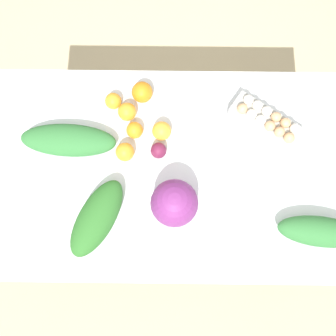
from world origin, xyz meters
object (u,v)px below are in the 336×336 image
object	(u,v)px
greens_bunch_chard	(96,218)
orange_2	(134,130)
greens_bunch_scallion	(67,140)
orange_3	(124,152)
egg_carton	(266,121)
orange_5	(112,101)
cabbage_purple	(173,203)
beet_root	(158,150)
orange_1	(126,112)
orange_4	(141,92)
orange_0	(161,131)
greens_bunch_kale	(319,232)

from	to	relation	value
greens_bunch_chard	orange_2	size ratio (longest dim) A/B	4.64
greens_bunch_scallion	orange_3	size ratio (longest dim) A/B	5.08
egg_carton	orange_5	bearing A→B (deg)	26.29
cabbage_purple	beet_root	size ratio (longest dim) A/B	2.76
greens_bunch_scallion	orange_5	bearing A→B (deg)	-133.87
orange_1	orange_4	world-z (taller)	orange_4
orange_1	orange_5	bearing A→B (deg)	-39.33
orange_1	orange_0	bearing A→B (deg)	150.14
greens_bunch_kale	orange_5	size ratio (longest dim) A/B	4.66
cabbage_purple	greens_bunch_chard	world-z (taller)	cabbage_purple
greens_bunch_scallion	orange_0	distance (m)	0.36
orange_5	beet_root	bearing A→B (deg)	132.05
beet_root	orange_3	bearing A→B (deg)	3.93
beet_root	orange_3	world-z (taller)	orange_3
orange_0	greens_bunch_chard	bearing A→B (deg)	56.02
orange_0	orange_2	size ratio (longest dim) A/B	1.14
cabbage_purple	orange_3	xyz separation A→B (m)	(0.19, -0.20, -0.05)
orange_3	orange_5	world-z (taller)	orange_3
orange_5	greens_bunch_scallion	bearing A→B (deg)	46.13
greens_bunch_scallion	orange_3	bearing A→B (deg)	168.82
greens_bunch_scallion	beet_root	world-z (taller)	greens_bunch_scallion
greens_bunch_kale	orange_4	size ratio (longest dim) A/B	3.64
greens_bunch_scallion	egg_carton	bearing A→B (deg)	-173.65
greens_bunch_chard	orange_5	world-z (taller)	greens_bunch_chard
greens_bunch_chard	greens_bunch_scallion	world-z (taller)	greens_bunch_chard
egg_carton	greens_bunch_kale	distance (m)	0.45
egg_carton	greens_bunch_chard	world-z (taller)	greens_bunch_chard
orange_3	orange_5	size ratio (longest dim) A/B	1.10
cabbage_purple	egg_carton	distance (m)	0.49
greens_bunch_scallion	orange_1	xyz separation A→B (m)	(-0.22, -0.12, -0.01)
orange_1	greens_bunch_scallion	bearing A→B (deg)	29.08
greens_bunch_kale	orange_2	xyz separation A→B (m)	(0.68, -0.38, -0.01)
beet_root	orange_0	world-z (taller)	orange_0
orange_0	orange_1	xyz separation A→B (m)	(0.14, -0.08, -0.00)
orange_4	orange_2	bearing A→B (deg)	80.80
cabbage_purple	greens_bunch_scallion	bearing A→B (deg)	-31.19
greens_bunch_chard	cabbage_purple	bearing A→B (deg)	-169.88
greens_bunch_kale	egg_carton	bearing A→B (deg)	-68.28
orange_0	egg_carton	bearing A→B (deg)	-174.17
orange_2	cabbage_purple	bearing A→B (deg)	117.95
greens_bunch_chard	beet_root	world-z (taller)	greens_bunch_chard
orange_5	greens_bunch_kale	bearing A→B (deg)	146.66
cabbage_purple	greens_bunch_scallion	size ratio (longest dim) A/B	0.47
greens_bunch_scallion	orange_2	size ratio (longest dim) A/B	5.58
orange_0	orange_1	size ratio (longest dim) A/B	1.03
greens_bunch_kale	greens_bunch_scallion	distance (m)	0.99
cabbage_purple	orange_2	distance (m)	0.33
greens_bunch_kale	greens_bunch_chard	distance (m)	0.80
greens_bunch_kale	orange_1	world-z (taller)	greens_bunch_kale
greens_bunch_chard	orange_0	world-z (taller)	greens_bunch_chard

